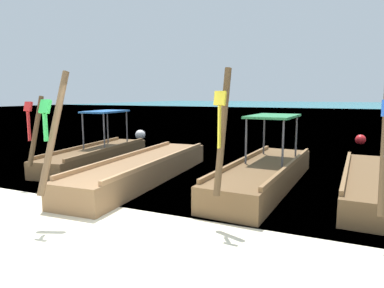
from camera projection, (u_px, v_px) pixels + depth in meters
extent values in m
plane|color=beige|center=(109.00, 237.00, 5.64)|extent=(120.00, 120.00, 0.00)
plane|color=#147A89|center=(326.00, 108.00, 61.03)|extent=(120.00, 120.00, 0.00)
cube|color=brown|center=(97.00, 156.00, 11.59)|extent=(1.75, 5.27, 0.51)
cube|color=brown|center=(83.00, 147.00, 11.71)|extent=(0.64, 4.73, 0.10)
cube|color=brown|center=(110.00, 148.00, 11.39)|extent=(0.64, 4.73, 0.10)
cylinder|color=brown|center=(36.00, 131.00, 8.86)|extent=(0.20, 0.69, 1.79)
cube|color=red|center=(28.00, 107.00, 8.58)|extent=(0.21, 0.15, 0.25)
cube|color=red|center=(29.00, 126.00, 8.63)|extent=(0.04, 0.08, 0.74)
cylinder|color=#4C4C51|center=(83.00, 131.00, 11.47)|extent=(0.06, 0.06, 1.19)
cylinder|color=#4C4C51|center=(104.00, 132.00, 11.23)|extent=(0.06, 0.06, 1.19)
cylinder|color=#4C4C51|center=(108.00, 127.00, 12.93)|extent=(0.06, 0.06, 1.19)
cylinder|color=#4C4C51|center=(127.00, 128.00, 12.69)|extent=(0.06, 0.06, 1.19)
cube|color=#235BA3|center=(105.00, 111.00, 11.99)|extent=(1.17, 1.85, 0.06)
cube|color=olive|center=(145.00, 169.00, 9.40)|extent=(1.59, 6.16, 0.57)
cube|color=#AF7F52|center=(126.00, 156.00, 9.56)|extent=(0.39, 5.61, 0.10)
cube|color=#AF7F52|center=(164.00, 159.00, 9.14)|extent=(0.39, 5.61, 0.10)
cylinder|color=brown|center=(54.00, 132.00, 6.16)|extent=(0.17, 0.91, 2.19)
cube|color=green|center=(45.00, 107.00, 5.94)|extent=(0.21, 0.15, 0.25)
cube|color=green|center=(45.00, 127.00, 5.97)|extent=(0.03, 0.08, 0.48)
cube|color=brown|center=(265.00, 175.00, 8.69)|extent=(1.62, 5.56, 0.57)
cube|color=brown|center=(241.00, 160.00, 8.93)|extent=(0.36, 5.06, 0.10)
cube|color=brown|center=(290.00, 165.00, 8.36)|extent=(0.36, 5.06, 0.10)
cylinder|color=brown|center=(222.00, 131.00, 6.00)|extent=(0.15, 0.59, 2.22)
cube|color=yellow|center=(220.00, 98.00, 5.81)|extent=(0.21, 0.12, 0.25)
cube|color=yellow|center=(219.00, 127.00, 5.86)|extent=(0.03, 0.08, 0.73)
cylinder|color=#4C4C51|center=(246.00, 141.00, 8.66)|extent=(0.05, 0.05, 1.14)
cylinder|color=#4C4C51|center=(283.00, 144.00, 8.24)|extent=(0.05, 0.05, 1.14)
cylinder|color=#4C4C51|center=(264.00, 135.00, 10.11)|extent=(0.05, 0.05, 1.14)
cylinder|color=#4C4C51|center=(296.00, 136.00, 9.69)|extent=(0.05, 0.05, 1.14)
cube|color=#2D844C|center=(273.00, 116.00, 9.09)|extent=(1.22, 1.91, 0.06)
cube|color=brown|center=(373.00, 184.00, 7.95)|extent=(1.42, 5.14, 0.52)
cube|color=brown|center=(346.00, 169.00, 8.16)|extent=(0.23, 4.69, 0.10)
sphere|color=red|center=(361.00, 140.00, 16.02)|extent=(0.47, 0.47, 0.47)
sphere|color=white|center=(140.00, 135.00, 17.75)|extent=(0.52, 0.52, 0.52)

